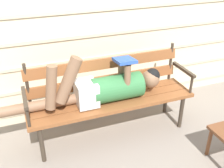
{
  "coord_description": "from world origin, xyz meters",
  "views": [
    {
      "loc": [
        -0.81,
        -2.04,
        1.84
      ],
      "look_at": [
        0.0,
        0.11,
        0.61
      ],
      "focal_mm": 42.47,
      "sensor_mm": 36.0,
      "label": 1
    }
  ],
  "objects": [
    {
      "name": "house_siding",
      "position": [
        0.0,
        0.68,
        1.08
      ],
      "size": [
        4.9,
        0.08,
        2.16
      ],
      "color": "beige",
      "rests_on": "ground"
    },
    {
      "name": "park_bench",
      "position": [
        -0.0,
        0.18,
        0.48
      ],
      "size": [
        1.71,
        0.43,
        0.86
      ],
      "color": "brown",
      "rests_on": "ground"
    },
    {
      "name": "ground_plane",
      "position": [
        0.0,
        0.0,
        0.0
      ],
      "size": [
        12.0,
        12.0,
        0.0
      ],
      "primitive_type": "plane",
      "color": "gray"
    },
    {
      "name": "reclining_person",
      "position": [
        -0.09,
        0.11,
        0.58
      ],
      "size": [
        1.69,
        0.26,
        0.55
      ],
      "color": "#33703D"
    }
  ]
}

